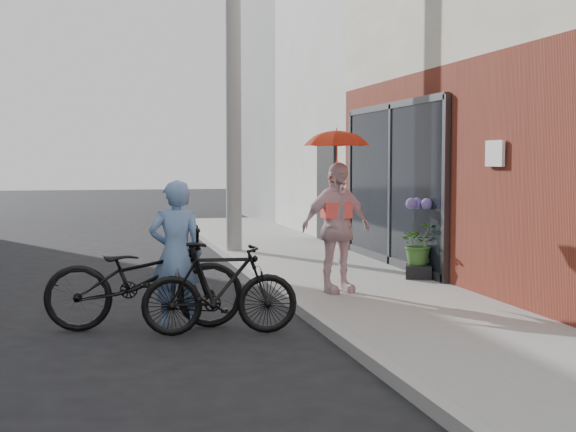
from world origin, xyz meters
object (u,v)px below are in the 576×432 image
object	(u,v)px
utility_pole	(233,61)
planter	(419,271)
bike_right	(220,288)
bike_left	(145,278)
kimono_woman	(336,227)
officer	(176,254)

from	to	relation	value
utility_pole	planter	xyz separation A→B (m)	(1.90, -3.99, -3.29)
bike_right	bike_left	bearing A→B (deg)	63.14
kimono_woman	planter	size ratio (longest dim) A/B	4.56
bike_left	planter	world-z (taller)	bike_left
bike_right	kimono_woman	distance (m)	2.30
bike_right	planter	distance (m)	3.92
bike_right	kimono_woman	size ratio (longest dim) A/B	0.97
kimono_woman	planter	distance (m)	1.83
officer	planter	size ratio (longest dim) A/B	4.39
utility_pole	bike_left	bearing A→B (deg)	-108.08
bike_left	planter	bearing A→B (deg)	-59.06
bike_right	planter	xyz separation A→B (m)	(3.12, 2.37, -0.25)
utility_pole	officer	world-z (taller)	utility_pole
officer	kimono_woman	world-z (taller)	kimono_woman
officer	bike_right	xyz separation A→B (m)	(0.39, -0.44, -0.30)
bike_right	kimono_woman	bearing A→B (deg)	-42.78
utility_pole	bike_left	world-z (taller)	utility_pole
bike_left	kimono_woman	bearing A→B (deg)	-61.55
officer	planter	xyz separation A→B (m)	(3.51, 1.93, -0.56)
kimono_woman	utility_pole	bearing A→B (deg)	81.27
utility_pole	planter	distance (m)	5.51
utility_pole	kimono_woman	bearing A→B (deg)	-84.70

